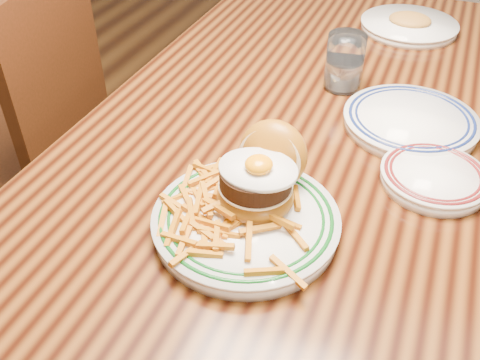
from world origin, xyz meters
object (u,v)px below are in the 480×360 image
at_px(side_plate, 434,176).
at_px(main_plate, 251,204).
at_px(table, 300,136).
at_px(chair_left, 30,134).

bearing_deg(side_plate, main_plate, -154.49).
height_order(table, chair_left, chair_left).
bearing_deg(table, chair_left, -174.90).
relative_size(chair_left, main_plate, 3.01).
bearing_deg(side_plate, chair_left, 160.37).
xyz_separation_m(table, main_plate, (0.03, -0.41, 0.13)).
distance_m(table, chair_left, 0.79).
relative_size(table, chair_left, 1.66).
height_order(chair_left, main_plate, chair_left).
bearing_deg(chair_left, table, -5.75).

